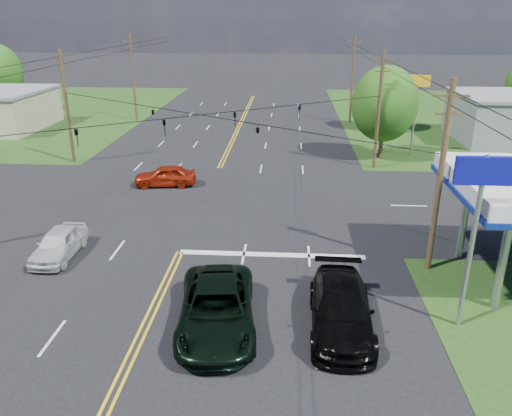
# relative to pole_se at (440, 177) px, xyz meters

# --- Properties ---
(ground) EXTENTS (280.00, 280.00, 0.00)m
(ground) POSITION_rel_pole_se_xyz_m (-13.00, 9.00, -4.92)
(ground) COLOR black
(ground) RESTS_ON ground
(stop_bar) EXTENTS (10.00, 0.50, 0.02)m
(stop_bar) POSITION_rel_pole_se_xyz_m (-8.00, 1.00, -4.92)
(stop_bar) COLOR silver
(stop_bar) RESTS_ON ground
(pole_se) EXTENTS (1.60, 0.28, 9.50)m
(pole_se) POSITION_rel_pole_se_xyz_m (0.00, 0.00, 0.00)
(pole_se) COLOR #432D1C
(pole_se) RESTS_ON ground
(pole_nw) EXTENTS (1.60, 0.28, 9.50)m
(pole_nw) POSITION_rel_pole_se_xyz_m (-26.00, 18.00, 0.00)
(pole_nw) COLOR #432D1C
(pole_nw) RESTS_ON ground
(pole_ne) EXTENTS (1.60, 0.28, 9.50)m
(pole_ne) POSITION_rel_pole_se_xyz_m (0.00, 18.00, 0.00)
(pole_ne) COLOR #432D1C
(pole_ne) RESTS_ON ground
(pole_left_far) EXTENTS (1.60, 0.28, 10.00)m
(pole_left_far) POSITION_rel_pole_se_xyz_m (-26.00, 37.00, 0.25)
(pole_left_far) COLOR #432D1C
(pole_left_far) RESTS_ON ground
(pole_right_far) EXTENTS (1.60, 0.28, 10.00)m
(pole_right_far) POSITION_rel_pole_se_xyz_m (0.00, 37.00, 0.25)
(pole_right_far) COLOR #432D1C
(pole_right_far) RESTS_ON ground
(span_wire_signals) EXTENTS (26.00, 18.00, 1.13)m
(span_wire_signals) POSITION_rel_pole_se_xyz_m (-13.00, 9.00, 1.08)
(span_wire_signals) COLOR black
(span_wire_signals) RESTS_ON ground
(power_lines) EXTENTS (26.04, 100.00, 0.64)m
(power_lines) POSITION_rel_pole_se_xyz_m (-13.00, 7.00, 3.68)
(power_lines) COLOR black
(power_lines) RESTS_ON ground
(tree_right_a) EXTENTS (5.70, 5.70, 8.18)m
(tree_right_a) POSITION_rel_pole_se_xyz_m (1.00, 21.00, -0.05)
(tree_right_a) COLOR #432D1C
(tree_right_a) RESTS_ON ground
(tree_right_b) EXTENTS (4.94, 4.94, 7.09)m
(tree_right_b) POSITION_rel_pole_se_xyz_m (3.50, 33.00, -0.70)
(tree_right_b) COLOR #432D1C
(tree_right_b) RESTS_ON ground
(pickup_dkgreen) EXTENTS (3.74, 6.90, 1.84)m
(pickup_dkgreen) POSITION_rel_pole_se_xyz_m (-10.00, -5.83, -4.00)
(pickup_dkgreen) COLOR black
(pickup_dkgreen) RESTS_ON ground
(suv_black) EXTENTS (2.70, 6.25, 1.79)m
(suv_black) POSITION_rel_pole_se_xyz_m (-4.94, -5.47, -4.02)
(suv_black) COLOR black
(suv_black) RESTS_ON ground
(pickup_white) EXTENTS (1.83, 4.50, 1.53)m
(pickup_white) POSITION_rel_pole_se_xyz_m (-19.29, 0.08, -4.15)
(pickup_white) COLOR silver
(pickup_white) RESTS_ON ground
(sedan_red) EXTENTS (4.79, 2.42, 1.56)m
(sedan_red) POSITION_rel_pole_se_xyz_m (-16.45, 12.17, -4.13)
(sedan_red) COLOR #A1200B
(sedan_red) RESTS_ON ground
(polesign_se) EXTENTS (2.15, 0.27, 7.32)m
(polesign_se) POSITION_rel_pole_se_xyz_m (0.00, -5.00, 0.78)
(polesign_se) COLOR #A5A5AA
(polesign_se) RESTS_ON ground
(polesign_ne) EXTENTS (2.02, 0.52, 7.28)m
(polesign_ne) POSITION_rel_pole_se_xyz_m (4.00, 22.40, 0.65)
(polesign_ne) COLOR #A5A5AA
(polesign_ne) RESTS_ON ground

